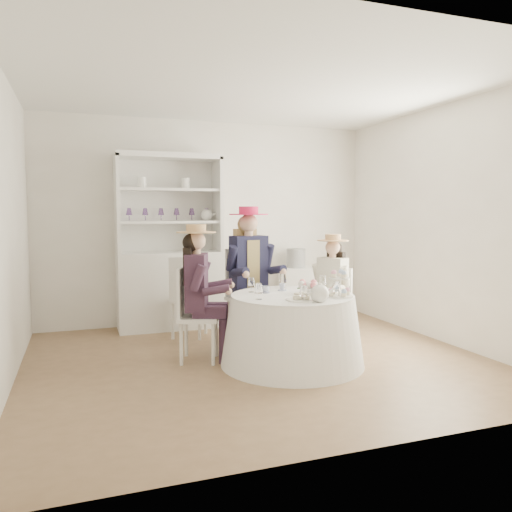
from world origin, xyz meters
name	(u,v)px	position (x,y,z in m)	size (l,w,h in m)	color
ground	(259,361)	(0.00, 0.00, 0.00)	(4.50, 4.50, 0.00)	brown
ceiling	(259,85)	(0.00, 0.00, 2.70)	(4.50, 4.50, 0.00)	white
wall_back	(209,223)	(0.00, 2.00, 1.35)	(4.50, 4.50, 0.00)	silver
wall_front	(372,235)	(0.00, -2.00, 1.35)	(4.50, 4.50, 0.00)	silver
wall_left	(5,229)	(-2.25, 0.00, 1.35)	(4.50, 4.50, 0.00)	silver
wall_right	(446,225)	(2.25, 0.00, 1.35)	(4.50, 4.50, 0.00)	silver
tea_table	(292,330)	(0.27, -0.20, 0.34)	(1.40, 1.40, 0.69)	white
hutch	(170,267)	(-0.59, 1.77, 0.79)	(1.49, 0.95, 2.22)	silver
side_table	(296,293)	(1.17, 1.73, 0.36)	(0.46, 0.46, 0.72)	silver
hatbox	(296,258)	(1.17, 1.73, 0.85)	(0.27, 0.27, 0.27)	black
guest_left	(199,285)	(-0.56, 0.21, 0.77)	(0.57, 0.52, 1.37)	silver
guest_mid	(250,266)	(0.14, 0.72, 0.88)	(0.58, 0.61, 1.55)	silver
guest_right	(331,282)	(1.00, 0.37, 0.70)	(0.53, 0.48, 1.24)	silver
spare_chair	(188,294)	(-0.48, 1.15, 0.52)	(0.54, 0.54, 0.97)	silver
teacup_a	(266,290)	(0.06, -0.02, 0.72)	(0.08, 0.08, 0.06)	white
teacup_b	(282,288)	(0.27, 0.06, 0.72)	(0.07, 0.07, 0.06)	white
teacup_c	(313,288)	(0.54, -0.10, 0.72)	(0.09, 0.09, 0.07)	white
flower_bowl	(312,291)	(0.47, -0.21, 0.72)	(0.23, 0.23, 0.06)	white
flower_arrangement	(310,285)	(0.46, -0.19, 0.77)	(0.17, 0.17, 0.06)	pink
table_teapot	(320,294)	(0.34, -0.64, 0.76)	(0.24, 0.17, 0.18)	white
sandwich_plate	(302,298)	(0.22, -0.52, 0.71)	(0.29, 0.29, 0.06)	white
cupcake_stand	(339,287)	(0.64, -0.46, 0.78)	(0.26, 0.26, 0.25)	white
stemware_set	(292,287)	(0.27, -0.20, 0.76)	(0.88, 0.92, 0.15)	white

